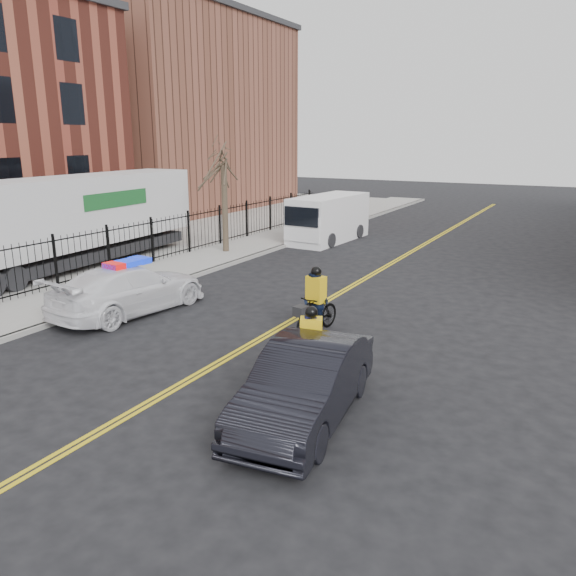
% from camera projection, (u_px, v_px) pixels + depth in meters
% --- Properties ---
extents(ground, '(120.00, 120.00, 0.00)m').
position_uv_depth(ground, '(244.00, 348.00, 14.79)').
color(ground, black).
rests_on(ground, ground).
extents(center_line_left, '(0.10, 60.00, 0.01)m').
position_uv_depth(center_line_left, '(357.00, 282.00, 21.58)').
color(center_line_left, gold).
rests_on(center_line_left, ground).
extents(center_line_right, '(0.10, 60.00, 0.01)m').
position_uv_depth(center_line_right, '(361.00, 282.00, 21.51)').
color(center_line_right, gold).
rests_on(center_line_right, ground).
extents(sidewalk, '(3.00, 60.00, 0.15)m').
position_uv_depth(sidewalk, '(202.00, 260.00, 25.04)').
color(sidewalk, gray).
rests_on(sidewalk, ground).
extents(curb, '(0.20, 60.00, 0.15)m').
position_uv_depth(curb, '(230.00, 264.00, 24.34)').
color(curb, gray).
rests_on(curb, ground).
extents(iron_fence, '(0.12, 28.00, 2.00)m').
position_uv_depth(iron_fence, '(175.00, 237.00, 25.50)').
color(iron_fence, black).
rests_on(iron_fence, ground).
extents(lot_pad, '(18.00, 60.00, 0.02)m').
position_uv_depth(lot_pad, '(45.00, 241.00, 29.97)').
color(lot_pad, gray).
rests_on(lot_pad, ground).
extents(warehouse_far, '(14.00, 18.00, 14.00)m').
position_uv_depth(warehouse_far, '(165.00, 116.00, 44.02)').
color(warehouse_far, brown).
rests_on(warehouse_far, ground).
extents(street_tree, '(3.20, 3.20, 4.80)m').
position_uv_depth(street_tree, '(224.00, 179.00, 25.88)').
color(street_tree, '#3A2E22').
rests_on(street_tree, sidewalk).
extents(police_cruiser, '(2.64, 5.48, 1.70)m').
position_uv_depth(police_cruiser, '(129.00, 289.00, 17.63)').
color(police_cruiser, white).
rests_on(police_cruiser, ground).
extents(dark_sedan, '(2.20, 4.79, 1.52)m').
position_uv_depth(dark_sedan, '(305.00, 384.00, 10.87)').
color(dark_sedan, black).
rests_on(dark_sedan, ground).
extents(cargo_van, '(2.47, 5.87, 2.41)m').
position_uv_depth(cargo_van, '(327.00, 219.00, 29.82)').
color(cargo_van, white).
rests_on(cargo_van, ground).
extents(semi_trailer, '(3.17, 12.39, 3.82)m').
position_uv_depth(semi_trailer, '(79.00, 216.00, 23.76)').
color(semi_trailer, silver).
rests_on(semi_trailer, ground).
extents(cyclist_near, '(1.38, 1.98, 1.84)m').
position_uv_depth(cyclist_near, '(311.00, 358.00, 12.45)').
color(cyclist_near, black).
rests_on(cyclist_near, ground).
extents(cyclist_far, '(0.96, 1.97, 1.93)m').
position_uv_depth(cyclist_far, '(316.00, 307.00, 15.81)').
color(cyclist_far, black).
rests_on(cyclist_far, ground).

